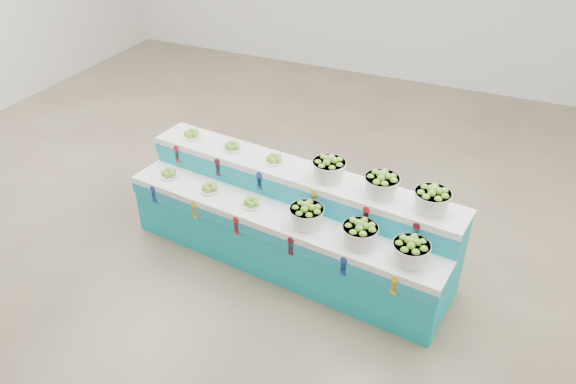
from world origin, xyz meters
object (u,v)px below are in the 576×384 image
object	(u,v)px
display_stand	(288,220)
basket_upper_right	(432,199)
plate_upper_mid	(232,146)
basket_lower_left	(307,215)

from	to	relation	value
display_stand	basket_upper_right	xyz separation A→B (m)	(1.43, 0.05, 0.63)
display_stand	plate_upper_mid	size ratio (longest dim) A/B	16.75
display_stand	basket_lower_left	distance (m)	0.53
display_stand	basket_upper_right	size ratio (longest dim) A/B	10.57
display_stand	basket_lower_left	xyz separation A→B (m)	(0.32, -0.26, 0.33)
display_stand	basket_lower_left	world-z (taller)	display_stand
display_stand	basket_upper_right	distance (m)	1.56
basket_lower_left	basket_upper_right	distance (m)	1.19
plate_upper_mid	basket_upper_right	size ratio (longest dim) A/B	0.63
basket_upper_right	plate_upper_mid	bearing A→B (deg)	173.29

